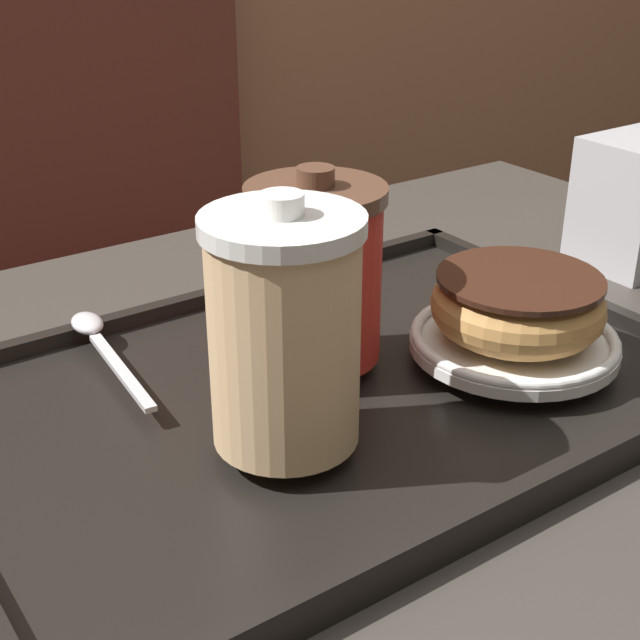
{
  "coord_description": "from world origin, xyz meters",
  "views": [
    {
      "loc": [
        -0.33,
        -0.4,
        1.07
      ],
      "look_at": [
        -0.03,
        0.02,
        0.81
      ],
      "focal_mm": 50.0,
      "sensor_mm": 36.0,
      "label": 1
    }
  ],
  "objects": [
    {
      "name": "donut_chocolate_glazed",
      "position": [
        0.1,
        -0.02,
        0.81
      ],
      "size": [
        0.12,
        0.12,
        0.04
      ],
      "color": "tan",
      "rests_on": "plate_with_chocolate_donut"
    },
    {
      "name": "coffee_cup_front",
      "position": [
        -0.09,
        -0.03,
        0.84
      ],
      "size": [
        0.09,
        0.09,
        0.15
      ],
      "color": "#E0B784",
      "rests_on": "serving_tray"
    },
    {
      "name": "cafe_table",
      "position": [
        0.0,
        0.0,
        0.58
      ],
      "size": [
        1.01,
        0.77,
        0.75
      ],
      "color": "#38332D",
      "rests_on": "ground_plane"
    },
    {
      "name": "spoon",
      "position": [
        -0.14,
        0.15,
        0.78
      ],
      "size": [
        0.03,
        0.15,
        0.01
      ],
      "rotation": [
        0.0,
        0.0,
        1.48
      ],
      "color": "silver",
      "rests_on": "serving_tray"
    },
    {
      "name": "coffee_cup_rear",
      "position": [
        -0.02,
        0.05,
        0.84
      ],
      "size": [
        0.09,
        0.09,
        0.13
      ],
      "color": "red",
      "rests_on": "serving_tray"
    },
    {
      "name": "serving_tray",
      "position": [
        -0.03,
        0.02,
        0.76
      ],
      "size": [
        0.51,
        0.34,
        0.02
      ],
      "color": "black",
      "rests_on": "cafe_table"
    },
    {
      "name": "plate_with_chocolate_donut",
      "position": [
        0.1,
        -0.02,
        0.78
      ],
      "size": [
        0.15,
        0.15,
        0.01
      ],
      "color": "white",
      "rests_on": "serving_tray"
    }
  ]
}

